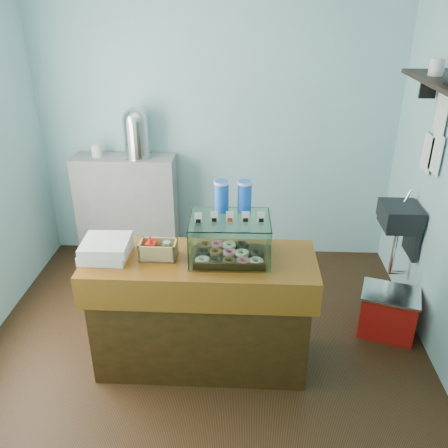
# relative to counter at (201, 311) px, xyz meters

# --- Properties ---
(ground) EXTENTS (3.50, 3.50, 0.00)m
(ground) POSITION_rel_counter_xyz_m (0.00, 0.25, -0.46)
(ground) COLOR black
(ground) RESTS_ON ground
(room_shell) EXTENTS (3.54, 3.04, 2.82)m
(room_shell) POSITION_rel_counter_xyz_m (0.03, 0.26, 1.25)
(room_shell) COLOR #86B9C3
(room_shell) RESTS_ON ground
(counter) EXTENTS (1.60, 0.60, 0.90)m
(counter) POSITION_rel_counter_xyz_m (0.00, 0.00, 0.00)
(counter) COLOR #3E250C
(counter) RESTS_ON ground
(back_shelf) EXTENTS (1.00, 0.32, 1.10)m
(back_shelf) POSITION_rel_counter_xyz_m (-0.90, 1.57, 0.09)
(back_shelf) COLOR gray
(back_shelf) RESTS_ON ground
(display_case) EXTENTS (0.55, 0.41, 0.51)m
(display_case) POSITION_rel_counter_xyz_m (0.20, 0.05, 0.61)
(display_case) COLOR #33190F
(display_case) RESTS_ON counter
(condiment_crate) EXTENTS (0.25, 0.15, 0.17)m
(condiment_crate) POSITION_rel_counter_xyz_m (-0.29, -0.00, 0.50)
(condiment_crate) COLOR tan
(condiment_crate) RESTS_ON counter
(pastry_boxes) EXTENTS (0.33, 0.33, 0.13)m
(pastry_boxes) POSITION_rel_counter_xyz_m (-0.65, -0.00, 0.50)
(pastry_boxes) COLOR silver
(pastry_boxes) RESTS_ON counter
(coffee_urn) EXTENTS (0.26, 0.26, 0.49)m
(coffee_urn) POSITION_rel_counter_xyz_m (-0.75, 1.56, 0.90)
(coffee_urn) COLOR silver
(coffee_urn) RESTS_ON back_shelf
(red_cooler) EXTENTS (0.53, 0.46, 0.39)m
(red_cooler) POSITION_rel_counter_xyz_m (1.48, 0.41, -0.26)
(red_cooler) COLOR #B3120E
(red_cooler) RESTS_ON ground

